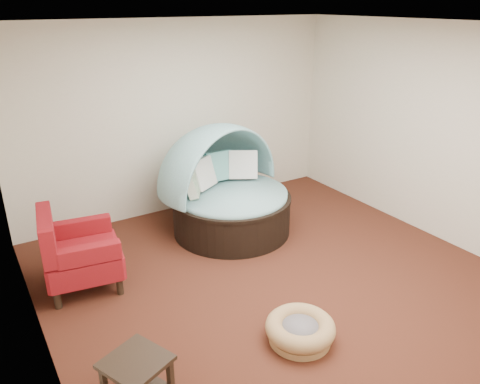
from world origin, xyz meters
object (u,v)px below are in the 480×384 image
canopy_daybed (226,183)px  pet_basket (300,330)px  red_armchair (76,252)px  side_table (137,376)px

canopy_daybed → pet_basket: canopy_daybed is taller
pet_basket → red_armchair: bearing=127.3°
red_armchair → side_table: (-0.03, -1.94, -0.16)m
red_armchair → side_table: 1.95m
pet_basket → red_armchair: red_armchair is taller
side_table → canopy_daybed: bearing=46.9°
red_armchair → side_table: bearing=-82.3°
side_table → red_armchair: bearing=89.2°
canopy_daybed → red_armchair: bearing=175.3°
canopy_daybed → side_table: size_ratio=3.42×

